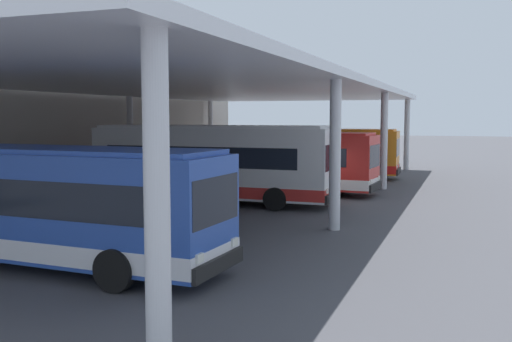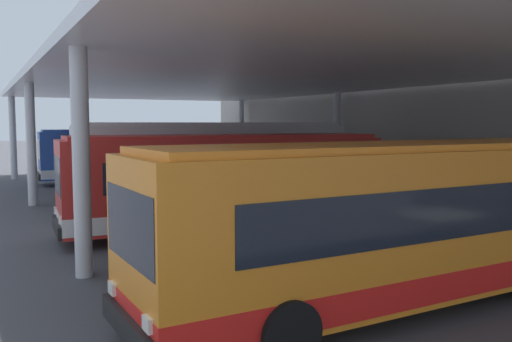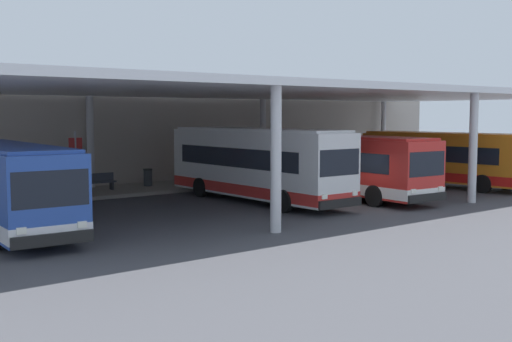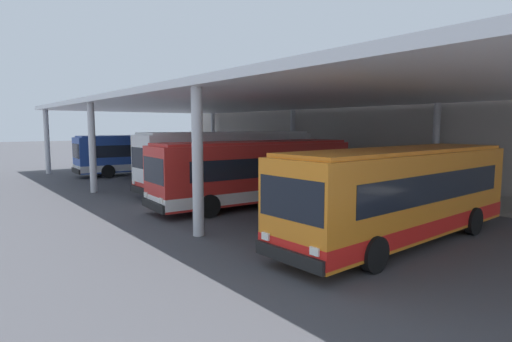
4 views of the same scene
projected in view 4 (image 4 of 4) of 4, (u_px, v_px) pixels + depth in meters
ground_plane at (181, 203)px, 21.24m from camera, size 200.00×200.00×0.00m
platform_kerb at (335, 182)px, 28.39m from camera, size 42.00×4.50×0.18m
station_building_facade at (366, 133)px, 30.01m from camera, size 48.00×1.60×6.77m
canopy_shelter at (264, 102)px, 24.02m from camera, size 40.00×17.00×5.55m
bus_nearest_bay at (143, 154)px, 34.12m from camera, size 3.06×10.63×3.17m
bus_second_bay at (229, 161)px, 24.98m from camera, size 2.74×11.33×3.57m
bus_middle_bay at (255, 172)px, 20.42m from camera, size 3.15×10.66×3.17m
bus_far_bay at (400, 193)px, 13.92m from camera, size 2.97×10.61×3.17m
bench_waiting at (275, 166)px, 33.45m from camera, size 1.80×0.45×0.92m
trash_bin at (304, 169)px, 31.19m from camera, size 0.52×0.52×0.98m
banner_sign at (254, 150)px, 34.05m from camera, size 0.70×0.12×3.20m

